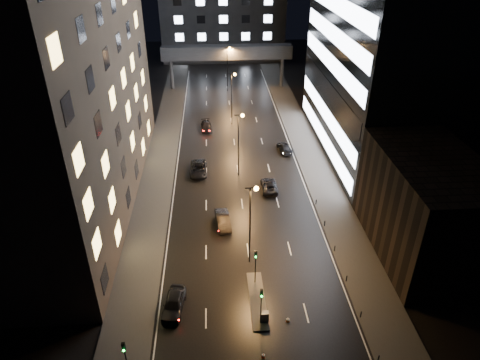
{
  "coord_description": "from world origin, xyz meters",
  "views": [
    {
      "loc": [
        -3.6,
        -29.46,
        33.23
      ],
      "look_at": [
        -0.31,
        19.78,
        4.0
      ],
      "focal_mm": 32.0,
      "sensor_mm": 36.0,
      "label": 1
    }
  ],
  "objects_px": {
    "car_away_c": "(199,169)",
    "car_away_d": "(206,126)",
    "car_away_a": "(174,303)",
    "car_away_b": "(223,220)",
    "utility_cabinet": "(264,317)",
    "car_toward_b": "(285,148)",
    "car_toward_a": "(269,185)"
  },
  "relations": [
    {
      "from": "car_toward_a",
      "to": "utility_cabinet",
      "type": "bearing_deg",
      "value": 82.02
    },
    {
      "from": "car_away_b",
      "to": "utility_cabinet",
      "type": "bearing_deg",
      "value": -84.11
    },
    {
      "from": "car_away_a",
      "to": "car_away_b",
      "type": "relative_size",
      "value": 1.01
    },
    {
      "from": "car_away_a",
      "to": "car_away_c",
      "type": "height_order",
      "value": "car_away_a"
    },
    {
      "from": "car_toward_a",
      "to": "utility_cabinet",
      "type": "xyz_separation_m",
      "value": [
        -3.52,
        -24.34,
        0.05
      ]
    },
    {
      "from": "car_away_b",
      "to": "utility_cabinet",
      "type": "relative_size",
      "value": 4.17
    },
    {
      "from": "car_away_d",
      "to": "car_toward_a",
      "type": "height_order",
      "value": "car_away_d"
    },
    {
      "from": "car_away_a",
      "to": "car_toward_b",
      "type": "xyz_separation_m",
      "value": [
        16.6,
        34.32,
        -0.13
      ]
    },
    {
      "from": "car_away_b",
      "to": "car_toward_a",
      "type": "height_order",
      "value": "car_away_b"
    },
    {
      "from": "car_toward_b",
      "to": "car_away_c",
      "type": "bearing_deg",
      "value": 18.54
    },
    {
      "from": "car_away_c",
      "to": "car_toward_a",
      "type": "height_order",
      "value": "car_away_c"
    },
    {
      "from": "car_away_a",
      "to": "car_toward_a",
      "type": "relative_size",
      "value": 1.0
    },
    {
      "from": "car_toward_b",
      "to": "car_toward_a",
      "type": "bearing_deg",
      "value": 64.94
    },
    {
      "from": "car_away_a",
      "to": "car_away_b",
      "type": "bearing_deg",
      "value": 76.46
    },
    {
      "from": "car_away_c",
      "to": "utility_cabinet",
      "type": "height_order",
      "value": "car_away_c"
    },
    {
      "from": "car_away_d",
      "to": "car_away_b",
      "type": "bearing_deg",
      "value": -90.63
    },
    {
      "from": "car_away_b",
      "to": "car_away_d",
      "type": "xyz_separation_m",
      "value": [
        -2.16,
        30.56,
        -0.1
      ]
    },
    {
      "from": "car_away_a",
      "to": "car_away_b",
      "type": "height_order",
      "value": "car_away_a"
    },
    {
      "from": "car_away_a",
      "to": "car_toward_b",
      "type": "bearing_deg",
      "value": 71.94
    },
    {
      "from": "car_away_b",
      "to": "car_away_d",
      "type": "distance_m",
      "value": 30.64
    },
    {
      "from": "car_toward_a",
      "to": "car_away_d",
      "type": "bearing_deg",
      "value": -67.31
    },
    {
      "from": "car_away_c",
      "to": "car_toward_b",
      "type": "distance_m",
      "value": 16.05
    },
    {
      "from": "car_away_a",
      "to": "utility_cabinet",
      "type": "bearing_deg",
      "value": -6.25
    },
    {
      "from": "car_away_a",
      "to": "car_away_c",
      "type": "distance_m",
      "value": 27.71
    },
    {
      "from": "utility_cabinet",
      "to": "car_away_d",
      "type": "bearing_deg",
      "value": 96.42
    },
    {
      "from": "car_away_a",
      "to": "car_away_d",
      "type": "distance_m",
      "value": 44.46
    },
    {
      "from": "car_away_c",
      "to": "car_away_d",
      "type": "xyz_separation_m",
      "value": [
        1.21,
        16.71,
        -0.09
      ]
    },
    {
      "from": "car_toward_b",
      "to": "utility_cabinet",
      "type": "height_order",
      "value": "car_toward_b"
    },
    {
      "from": "car_away_a",
      "to": "car_toward_a",
      "type": "height_order",
      "value": "car_away_a"
    },
    {
      "from": "car_toward_b",
      "to": "utility_cabinet",
      "type": "distance_m",
      "value": 37.34
    },
    {
      "from": "utility_cabinet",
      "to": "car_away_c",
      "type": "bearing_deg",
      "value": 102.46
    },
    {
      "from": "car_toward_a",
      "to": "car_toward_b",
      "type": "xyz_separation_m",
      "value": [
        4.2,
        12.19,
        0.02
      ]
    }
  ]
}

